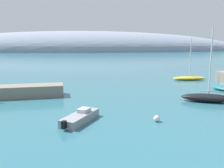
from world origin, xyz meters
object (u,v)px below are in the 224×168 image
(sailboat_yellow_mid_mooring, at_px, (189,78))
(mooring_buoy_white, at_px, (157,119))
(sailboat_black_near_shore, at_px, (208,97))
(motorboat_grey_foreground, at_px, (80,117))

(sailboat_yellow_mid_mooring, xyz_separation_m, mooring_buoy_white, (-13.85, -26.87, -0.15))
(sailboat_black_near_shore, relative_size, mooring_buoy_white, 15.18)
(sailboat_yellow_mid_mooring, bearing_deg, mooring_buoy_white, 61.68)
(motorboat_grey_foreground, height_order, mooring_buoy_white, motorboat_grey_foreground)
(sailboat_yellow_mid_mooring, relative_size, mooring_buoy_white, 13.33)
(sailboat_black_near_shore, distance_m, mooring_buoy_white, 12.14)
(motorboat_grey_foreground, bearing_deg, sailboat_black_near_shore, -40.07)
(motorboat_grey_foreground, distance_m, mooring_buoy_white, 8.00)
(sailboat_black_near_shore, height_order, motorboat_grey_foreground, sailboat_black_near_shore)
(sailboat_yellow_mid_mooring, bearing_deg, sailboat_black_near_shore, 75.19)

